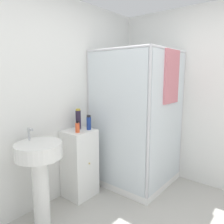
% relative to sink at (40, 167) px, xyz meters
% --- Properties ---
extents(wall_back, '(6.40, 0.06, 2.50)m').
position_rel_sink_xyz_m(wall_back, '(0.31, 0.33, 0.60)').
color(wall_back, white).
rests_on(wall_back, ground_plane).
extents(shower_enclosure, '(1.00, 1.03, 1.90)m').
position_rel_sink_xyz_m(shower_enclosure, '(1.42, -0.28, -0.16)').
color(shower_enclosure, white).
rests_on(shower_enclosure, ground_plane).
extents(vanity_cabinet, '(0.38, 0.36, 0.88)m').
position_rel_sink_xyz_m(vanity_cabinet, '(0.65, 0.13, -0.21)').
color(vanity_cabinet, white).
rests_on(vanity_cabinet, ground_plane).
extents(sink, '(0.47, 0.47, 1.03)m').
position_rel_sink_xyz_m(sink, '(0.00, 0.00, 0.00)').
color(sink, white).
rests_on(sink, ground_plane).
extents(soap_dispenser, '(0.05, 0.05, 0.15)m').
position_rel_sink_xyz_m(soap_dispenser, '(0.57, 0.06, 0.29)').
color(soap_dispenser, '#E5562D').
rests_on(soap_dispenser, vanity_cabinet).
extents(shampoo_bottle_tall_black, '(0.07, 0.07, 0.26)m').
position_rel_sink_xyz_m(shampoo_bottle_tall_black, '(0.70, 0.18, 0.36)').
color(shampoo_bottle_tall_black, '#281E33').
rests_on(shampoo_bottle_tall_black, vanity_cabinet).
extents(shampoo_bottle_blue, '(0.06, 0.06, 0.19)m').
position_rel_sink_xyz_m(shampoo_bottle_blue, '(0.76, 0.05, 0.32)').
color(shampoo_bottle_blue, navy).
rests_on(shampoo_bottle_blue, vanity_cabinet).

